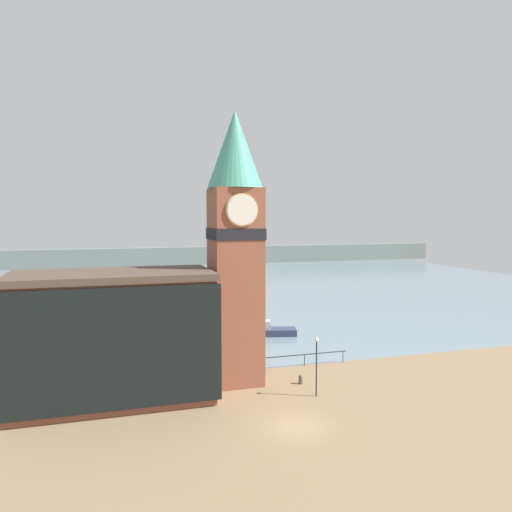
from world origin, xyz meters
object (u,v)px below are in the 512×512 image
clock_tower (235,240)px  mooring_bollard_near (301,379)px  lamp_post (316,356)px  pier_building (114,336)px  boat_near (265,330)px  mooring_bollard_far (264,370)px

clock_tower → mooring_bollard_near: size_ratio=29.32×
lamp_post → clock_tower: bearing=134.9°
clock_tower → pier_building: 11.81m
pier_building → mooring_bollard_near: (14.41, -0.74, -4.35)m
clock_tower → boat_near: 19.74m
mooring_bollard_near → lamp_post: lamp_post is taller
pier_building → clock_tower: bearing=7.6°
mooring_bollard_near → mooring_bollard_far: (-2.10, 3.12, -0.03)m
boat_near → mooring_bollard_near: boat_near is taller
pier_building → mooring_bollard_far: bearing=11.0°
clock_tower → boat_near: clock_tower is taller
clock_tower → lamp_post: bearing=-45.1°
pier_building → lamp_post: (14.47, -3.67, -1.69)m
pier_building → mooring_bollard_near: 15.07m
mooring_bollard_near → mooring_bollard_far: size_ratio=1.08×
boat_near → lamp_post: lamp_post is taller
mooring_bollard_near → boat_near: bearing=81.5°
mooring_bollard_far → lamp_post: lamp_post is taller
clock_tower → mooring_bollard_near: (4.87, -2.01, -11.19)m
mooring_bollard_near → lamp_post: 3.96m
clock_tower → pier_building: size_ratio=1.51×
boat_near → mooring_bollard_near: (-2.48, -16.68, -0.21)m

